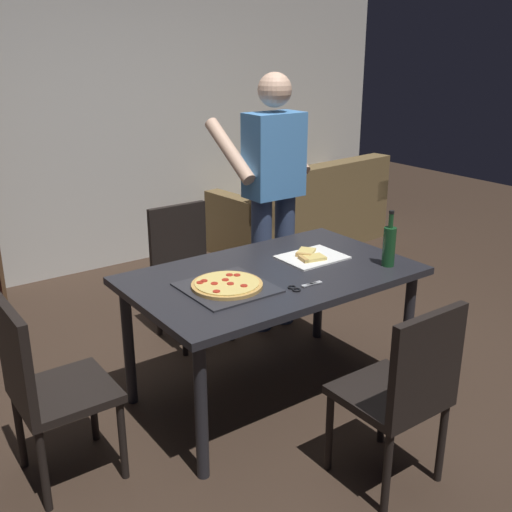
{
  "coord_description": "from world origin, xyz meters",
  "views": [
    {
      "loc": [
        -1.86,
        -2.43,
        1.93
      ],
      "look_at": [
        0.0,
        0.15,
        0.8
      ],
      "focal_mm": 42.6,
      "sensor_mm": 36.0,
      "label": 1
    }
  ],
  "objects_px": {
    "pepperoni_pizza_on_tray": "(227,286)",
    "wine_bottle": "(389,245)",
    "person_serving_pizza": "(272,189)",
    "chair_near_camera": "(404,387)",
    "dining_table": "(272,285)",
    "chair_far_side": "(186,264)",
    "chair_left_end": "(44,383)",
    "kitchen_scissors": "(301,287)",
    "couch": "(304,216)"
  },
  "relations": [
    {
      "from": "pepperoni_pizza_on_tray",
      "to": "wine_bottle",
      "type": "distance_m",
      "value": 0.95
    },
    {
      "from": "person_serving_pizza",
      "to": "chair_near_camera",
      "type": "bearing_deg",
      "value": -108.21
    },
    {
      "from": "person_serving_pizza",
      "to": "wine_bottle",
      "type": "bearing_deg",
      "value": -88.28
    },
    {
      "from": "dining_table",
      "to": "chair_far_side",
      "type": "bearing_deg",
      "value": 90.0
    },
    {
      "from": "chair_near_camera",
      "to": "person_serving_pizza",
      "type": "xyz_separation_m",
      "value": [
        0.55,
        1.68,
        0.49
      ]
    },
    {
      "from": "dining_table",
      "to": "chair_far_side",
      "type": "xyz_separation_m",
      "value": [
        0.0,
        0.95,
        -0.16
      ]
    },
    {
      "from": "chair_far_side",
      "to": "chair_left_end",
      "type": "xyz_separation_m",
      "value": [
        -1.26,
        -0.95,
        0.0
      ]
    },
    {
      "from": "wine_bottle",
      "to": "dining_table",
      "type": "bearing_deg",
      "value": 153.37
    },
    {
      "from": "person_serving_pizza",
      "to": "wine_bottle",
      "type": "height_order",
      "value": "person_serving_pizza"
    },
    {
      "from": "chair_far_side",
      "to": "pepperoni_pizza_on_tray",
      "type": "relative_size",
      "value": 2.13
    },
    {
      "from": "chair_left_end",
      "to": "kitchen_scissors",
      "type": "distance_m",
      "value": 1.29
    },
    {
      "from": "chair_near_camera",
      "to": "person_serving_pizza",
      "type": "bearing_deg",
      "value": 71.79
    },
    {
      "from": "kitchen_scissors",
      "to": "dining_table",
      "type": "bearing_deg",
      "value": 86.1
    },
    {
      "from": "kitchen_scissors",
      "to": "chair_left_end",
      "type": "bearing_deg",
      "value": 168.13
    },
    {
      "from": "couch",
      "to": "kitchen_scissors",
      "type": "distance_m",
      "value": 2.99
    },
    {
      "from": "wine_bottle",
      "to": "person_serving_pizza",
      "type": "bearing_deg",
      "value": 91.72
    },
    {
      "from": "chair_near_camera",
      "to": "pepperoni_pizza_on_tray",
      "type": "distance_m",
      "value": 0.99
    },
    {
      "from": "chair_far_side",
      "to": "couch",
      "type": "xyz_separation_m",
      "value": [
        1.91,
        1.03,
        -0.21
      ]
    },
    {
      "from": "wine_bottle",
      "to": "kitchen_scissors",
      "type": "height_order",
      "value": "wine_bottle"
    },
    {
      "from": "chair_left_end",
      "to": "couch",
      "type": "bearing_deg",
      "value": 32.13
    },
    {
      "from": "chair_left_end",
      "to": "person_serving_pizza",
      "type": "bearing_deg",
      "value": 22.0
    },
    {
      "from": "chair_near_camera",
      "to": "person_serving_pizza",
      "type": "distance_m",
      "value": 1.84
    },
    {
      "from": "kitchen_scissors",
      "to": "chair_far_side",
      "type": "bearing_deg",
      "value": 89.16
    },
    {
      "from": "chair_far_side",
      "to": "couch",
      "type": "relative_size",
      "value": 0.51
    },
    {
      "from": "person_serving_pizza",
      "to": "dining_table",
      "type": "bearing_deg",
      "value": -127.13
    },
    {
      "from": "chair_far_side",
      "to": "chair_left_end",
      "type": "bearing_deg",
      "value": -142.86
    },
    {
      "from": "person_serving_pizza",
      "to": "kitchen_scissors",
      "type": "bearing_deg",
      "value": -119.95
    },
    {
      "from": "chair_near_camera",
      "to": "chair_far_side",
      "type": "height_order",
      "value": "same"
    },
    {
      "from": "chair_far_side",
      "to": "chair_left_end",
      "type": "distance_m",
      "value": 1.58
    },
    {
      "from": "chair_near_camera",
      "to": "person_serving_pizza",
      "type": "height_order",
      "value": "person_serving_pizza"
    },
    {
      "from": "chair_far_side",
      "to": "wine_bottle",
      "type": "distance_m",
      "value": 1.42
    },
    {
      "from": "couch",
      "to": "pepperoni_pizza_on_tray",
      "type": "height_order",
      "value": "couch"
    },
    {
      "from": "chair_near_camera",
      "to": "wine_bottle",
      "type": "bearing_deg",
      "value": 48.4
    },
    {
      "from": "pepperoni_pizza_on_tray",
      "to": "wine_bottle",
      "type": "height_order",
      "value": "wine_bottle"
    },
    {
      "from": "chair_near_camera",
      "to": "wine_bottle",
      "type": "height_order",
      "value": "wine_bottle"
    },
    {
      "from": "chair_far_side",
      "to": "person_serving_pizza",
      "type": "xyz_separation_m",
      "value": [
        0.55,
        -0.22,
        0.49
      ]
    },
    {
      "from": "chair_near_camera",
      "to": "chair_left_end",
      "type": "xyz_separation_m",
      "value": [
        -1.26,
        0.95,
        0.0
      ]
    },
    {
      "from": "person_serving_pizza",
      "to": "pepperoni_pizza_on_tray",
      "type": "bearing_deg",
      "value": -138.33
    },
    {
      "from": "chair_near_camera",
      "to": "chair_far_side",
      "type": "relative_size",
      "value": 1.0
    },
    {
      "from": "chair_left_end",
      "to": "wine_bottle",
      "type": "height_order",
      "value": "wine_bottle"
    },
    {
      "from": "couch",
      "to": "pepperoni_pizza_on_tray",
      "type": "relative_size",
      "value": 4.2
    },
    {
      "from": "chair_near_camera",
      "to": "pepperoni_pizza_on_tray",
      "type": "relative_size",
      "value": 2.13
    },
    {
      "from": "chair_left_end",
      "to": "pepperoni_pizza_on_tray",
      "type": "xyz_separation_m",
      "value": [
        0.93,
        -0.05,
        0.25
      ]
    },
    {
      "from": "chair_left_end",
      "to": "kitchen_scissors",
      "type": "xyz_separation_m",
      "value": [
        1.24,
        -0.26,
        0.24
      ]
    },
    {
      "from": "chair_far_side",
      "to": "pepperoni_pizza_on_tray",
      "type": "height_order",
      "value": "chair_far_side"
    },
    {
      "from": "dining_table",
      "to": "person_serving_pizza",
      "type": "height_order",
      "value": "person_serving_pizza"
    },
    {
      "from": "dining_table",
      "to": "kitchen_scissors",
      "type": "relative_size",
      "value": 7.93
    },
    {
      "from": "chair_left_end",
      "to": "dining_table",
      "type": "bearing_deg",
      "value": 0.0
    },
    {
      "from": "chair_near_camera",
      "to": "wine_bottle",
      "type": "relative_size",
      "value": 2.85
    },
    {
      "from": "dining_table",
      "to": "couch",
      "type": "bearing_deg",
      "value": 46.19
    }
  ]
}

